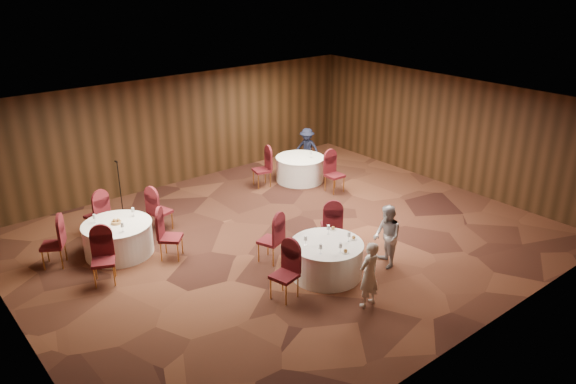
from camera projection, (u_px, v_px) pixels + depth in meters
ground at (287, 239)px, 13.48m from camera, size 12.00×12.00×0.00m
room_shell at (287, 162)px, 12.73m from camera, size 12.00×12.00×12.00m
table_main at (326, 259)px, 11.80m from camera, size 1.54×1.54×0.74m
table_left at (118, 238)px, 12.68m from camera, size 1.55×1.55×0.74m
table_right at (300, 169)px, 16.94m from camera, size 1.46×1.46×0.74m
chairs_main at (296, 246)px, 12.08m from camera, size 2.93×2.00×1.00m
chairs_left at (118, 233)px, 12.65m from camera, size 3.30×2.90×1.00m
chairs_right at (298, 173)px, 16.28m from camera, size 1.95×2.25×1.00m
tabletop_main at (335, 239)px, 11.64m from camera, size 1.08×1.07×0.22m
tabletop_left at (116, 220)px, 12.51m from camera, size 0.90×0.88×0.22m
tabletop_right at (311, 153)px, 16.71m from camera, size 0.08×0.08×0.22m
mic_stand at (121, 200)px, 14.60m from camera, size 0.24×0.24×1.49m
woman_a at (369, 275)px, 10.63m from camera, size 0.51×0.35×1.35m
woman_b at (387, 237)px, 12.04m from camera, size 0.78×0.85×1.40m
man_c at (307, 148)px, 17.84m from camera, size 0.81×0.98×1.32m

